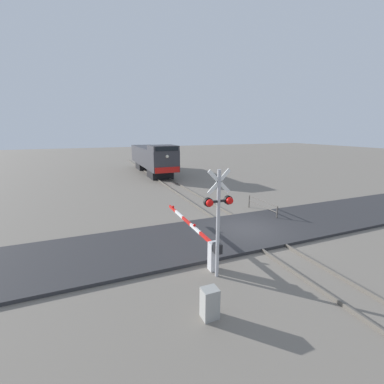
% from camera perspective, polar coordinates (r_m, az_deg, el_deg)
% --- Properties ---
extents(ground_plane, '(160.00, 160.00, 0.00)m').
position_cam_1_polar(ground_plane, '(15.48, 11.77, -8.49)').
color(ground_plane, slate).
extents(rail_track_left, '(0.08, 80.00, 0.15)m').
position_cam_1_polar(rail_track_left, '(15.08, 9.49, -8.68)').
color(rail_track_left, '#59544C').
rests_on(rail_track_left, ground_plane).
extents(rail_track_right, '(0.08, 80.00, 0.15)m').
position_cam_1_polar(rail_track_right, '(15.84, 13.96, -7.79)').
color(rail_track_right, '#59544C').
rests_on(rail_track_right, ground_plane).
extents(road_surface, '(36.00, 5.03, 0.16)m').
position_cam_1_polar(road_surface, '(15.45, 11.78, -8.22)').
color(road_surface, '#2D2D30').
rests_on(road_surface, ground_plane).
extents(locomotive, '(3.02, 14.55, 4.02)m').
position_cam_1_polar(locomotive, '(35.37, -8.77, 7.48)').
color(locomotive, black).
rests_on(locomotive, ground_plane).
extents(crossing_signal, '(1.18, 0.33, 4.36)m').
position_cam_1_polar(crossing_signal, '(9.81, 5.90, -4.30)').
color(crossing_signal, '#ADADB2').
rests_on(crossing_signal, ground_plane).
extents(crossing_gate, '(0.36, 6.52, 1.35)m').
position_cam_1_polar(crossing_gate, '(11.71, 2.72, -11.13)').
color(crossing_gate, silver).
rests_on(crossing_gate, ground_plane).
extents(utility_cabinet, '(0.51, 0.44, 1.01)m').
position_cam_1_polar(utility_cabinet, '(8.72, 3.95, -23.35)').
color(utility_cabinet, '#999993').
rests_on(utility_cabinet, ground_plane).
extents(guard_railing, '(0.08, 3.21, 0.95)m').
position_cam_1_polar(guard_railing, '(18.74, 15.27, -2.73)').
color(guard_railing, '#4C4742').
rests_on(guard_railing, ground_plane).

